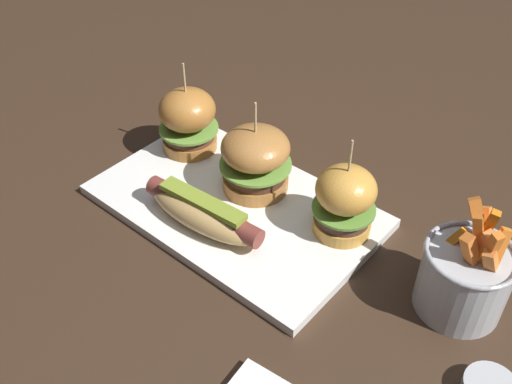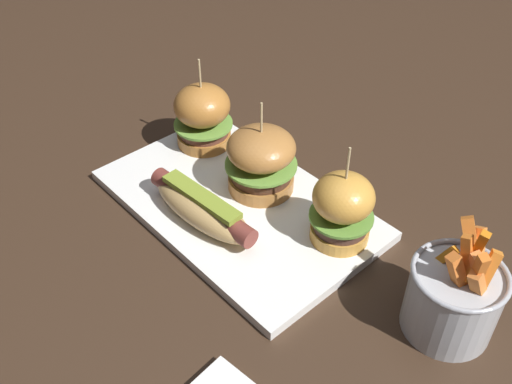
% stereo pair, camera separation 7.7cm
% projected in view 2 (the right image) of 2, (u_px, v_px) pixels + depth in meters
% --- Properties ---
extents(ground_plane, '(3.00, 3.00, 0.00)m').
position_uv_depth(ground_plane, '(238.00, 208.00, 0.82)').
color(ground_plane, '#382619').
extents(platter_main, '(0.39, 0.24, 0.01)m').
position_uv_depth(platter_main, '(237.00, 204.00, 0.82)').
color(platter_main, white).
rests_on(platter_main, ground).
extents(hot_dog, '(0.18, 0.07, 0.05)m').
position_uv_depth(hot_dog, '(204.00, 209.00, 0.77)').
color(hot_dog, tan).
rests_on(hot_dog, platter_main).
extents(slider_left, '(0.09, 0.09, 0.14)m').
position_uv_depth(slider_left, '(203.00, 115.00, 0.89)').
color(slider_left, '#B17030').
rests_on(slider_left, platter_main).
extents(slider_center, '(0.10, 0.10, 0.14)m').
position_uv_depth(slider_center, '(262.00, 161.00, 0.81)').
color(slider_center, '#AC7137').
rests_on(slider_center, platter_main).
extents(slider_right, '(0.08, 0.08, 0.14)m').
position_uv_depth(slider_right, '(342.00, 208.00, 0.73)').
color(slider_right, gold).
rests_on(slider_right, platter_main).
extents(fries_bucket, '(0.11, 0.11, 0.15)m').
position_uv_depth(fries_bucket, '(454.00, 297.00, 0.64)').
color(fries_bucket, '#B7BABF').
rests_on(fries_bucket, ground).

